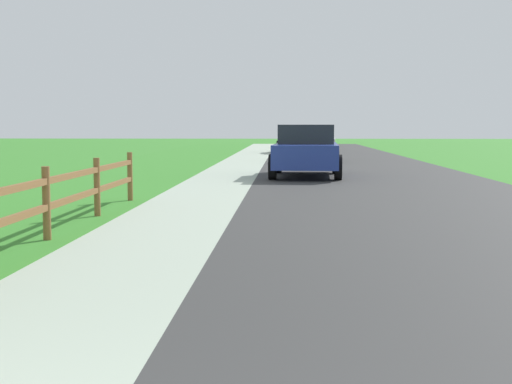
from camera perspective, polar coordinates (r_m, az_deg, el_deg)
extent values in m
plane|color=#368129|center=(26.78, 0.51, 2.02)|extent=(120.00, 120.00, 0.00)
cube|color=#333333|center=(28.87, 7.61, 2.23)|extent=(7.00, 66.00, 0.01)
cube|color=#A3B29F|center=(29.02, -5.29, 2.27)|extent=(6.00, 66.00, 0.01)
cube|color=#368129|center=(29.27, -8.20, 2.27)|extent=(5.00, 66.00, 0.00)
cylinder|color=brown|center=(10.07, -16.71, -0.91)|extent=(0.11, 0.11, 1.03)
cylinder|color=brown|center=(12.53, -12.83, 0.38)|extent=(0.11, 0.11, 1.03)
cylinder|color=brown|center=(15.02, -10.24, 1.25)|extent=(0.11, 0.11, 1.03)
cube|color=brown|center=(8.88, -19.44, -2.15)|extent=(0.07, 12.91, 0.09)
cube|color=brown|center=(8.84, -19.51, 0.17)|extent=(0.07, 12.91, 0.09)
cube|color=navy|center=(22.03, 4.11, 3.03)|extent=(2.13, 4.71, 0.71)
cube|color=#1E232B|center=(22.29, 4.13, 4.73)|extent=(1.80, 2.47, 0.59)
cylinder|color=black|center=(23.51, 1.82, 2.46)|extent=(0.25, 0.76, 0.75)
cylinder|color=black|center=(23.48, 6.52, 2.43)|extent=(0.25, 0.76, 0.75)
cylinder|color=black|center=(20.65, 1.36, 2.06)|extent=(0.25, 0.76, 0.75)
cylinder|color=black|center=(20.62, 6.71, 2.01)|extent=(0.25, 0.76, 0.75)
cube|color=#B7BABF|center=(31.50, 4.76, 3.75)|extent=(2.19, 4.64, 0.72)
cube|color=#1E232B|center=(31.59, 4.77, 4.85)|extent=(1.78, 2.02, 0.49)
cylinder|color=black|center=(32.95, 3.22, 3.30)|extent=(0.27, 0.76, 0.75)
cylinder|color=black|center=(32.89, 6.47, 3.27)|extent=(0.27, 0.76, 0.75)
cylinder|color=black|center=(30.16, 2.89, 3.11)|extent=(0.27, 0.76, 0.75)
cylinder|color=black|center=(30.09, 6.44, 3.07)|extent=(0.27, 0.76, 0.75)
cube|color=black|center=(41.74, 3.21, 4.14)|extent=(2.00, 4.48, 0.70)
cube|color=#1E232B|center=(41.90, 3.22, 5.01)|extent=(1.70, 2.45, 0.56)
cylinder|color=black|center=(43.15, 2.04, 3.79)|extent=(0.25, 0.74, 0.73)
cylinder|color=black|center=(43.10, 4.47, 3.78)|extent=(0.25, 0.74, 0.73)
cylinder|color=black|center=(40.42, 1.85, 3.68)|extent=(0.25, 0.74, 0.73)
cylinder|color=black|center=(40.36, 4.45, 3.67)|extent=(0.25, 0.74, 0.73)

